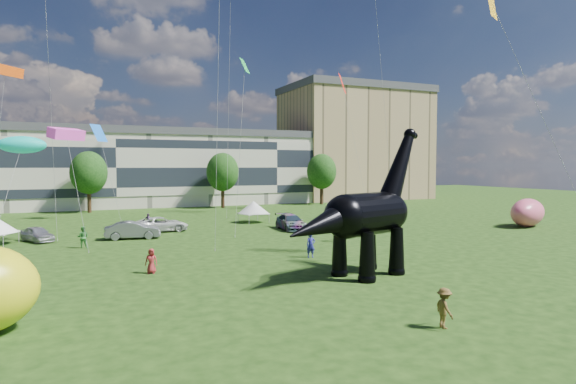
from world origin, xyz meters
name	(u,v)px	position (x,y,z in m)	size (l,w,h in m)	color
ground	(347,291)	(0.00, 0.00, 0.00)	(220.00, 220.00, 0.00)	#16330C
terrace_row	(114,171)	(-8.00, 62.00, 6.00)	(78.00, 11.00, 12.00)	beige
apartment_block	(354,146)	(40.00, 65.00, 11.00)	(28.00, 18.00, 22.00)	tan
tree_mid_left	(89,169)	(-12.00, 53.00, 6.29)	(5.20, 5.20, 9.44)	#382314
tree_mid_right	(223,169)	(8.00, 53.00, 6.29)	(5.20, 5.20, 9.44)	#382314
tree_far_right	(322,169)	(26.00, 53.00, 6.29)	(5.20, 5.20, 9.44)	#382314
dinosaur_sculpture	(363,217)	(2.67, 2.63, 3.66)	(11.73, 5.46, 9.70)	black
car_silver	(37,234)	(-16.85, 25.83, 0.69)	(1.63, 4.05, 1.38)	#BDBCC1
car_grey	(133,230)	(-8.83, 24.11, 0.82)	(1.73, 4.97, 1.64)	slate
car_white	(161,224)	(-5.62, 28.07, 0.77)	(2.54, 5.51, 1.53)	silver
car_dark	(291,222)	(7.34, 24.18, 0.80)	(2.24, 5.51, 1.60)	#595960
gazebo_near	(253,207)	(5.84, 31.93, 1.81)	(4.27, 4.27, 2.57)	silver
gazebo_far	(384,205)	(21.16, 27.01, 1.97)	(4.41, 4.41, 2.80)	white
inflatable_pink	(528,213)	(32.71, 15.98, 1.57)	(6.29, 3.14, 3.14)	#EC5B7D
visitors	(184,243)	(-5.99, 14.44, 0.84)	(51.55, 40.76, 1.84)	#9293A0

